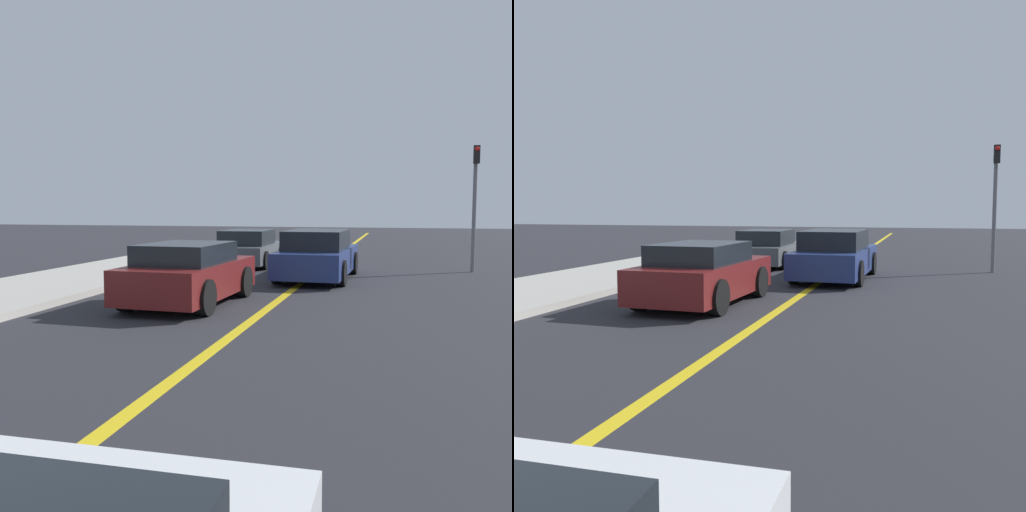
# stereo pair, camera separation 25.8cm
# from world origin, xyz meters

# --- Properties ---
(road_center_line) EXTENTS (0.20, 60.00, 0.01)m
(road_center_line) POSITION_xyz_m (0.00, 18.00, 0.00)
(road_center_line) COLOR gold
(road_center_line) RESTS_ON ground_plane
(car_ahead_center) EXTENTS (1.98, 3.90, 1.29)m
(car_ahead_center) POSITION_xyz_m (-1.74, 14.00, 0.64)
(car_ahead_center) COLOR maroon
(car_ahead_center) RESTS_ON ground_plane
(car_far_distant) EXTENTS (2.00, 4.56, 1.39)m
(car_far_distant) POSITION_xyz_m (0.29, 18.83, 0.67)
(car_far_distant) COLOR navy
(car_far_distant) RESTS_ON ground_plane
(car_parked_left_lot) EXTENTS (1.92, 4.05, 1.25)m
(car_parked_left_lot) POSITION_xyz_m (-2.58, 21.90, 0.60)
(car_parked_left_lot) COLOR #4C5156
(car_parked_left_lot) RESTS_ON ground_plane
(traffic_light) EXTENTS (0.18, 0.40, 3.91)m
(traffic_light) POSITION_xyz_m (4.75, 21.69, 2.41)
(traffic_light) COLOR slate
(traffic_light) RESTS_ON ground_plane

